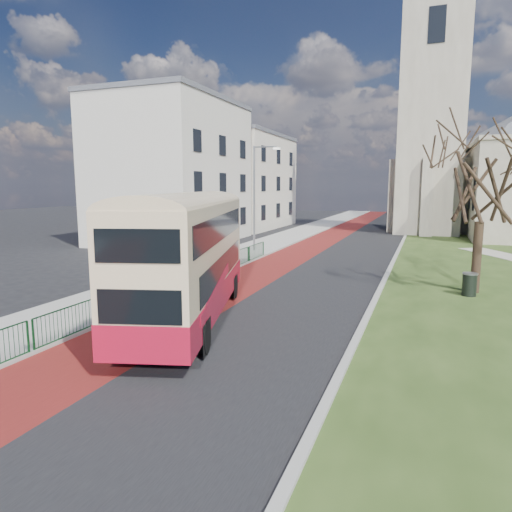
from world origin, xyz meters
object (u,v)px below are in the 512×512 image
at_px(winter_tree_near, 484,164).
at_px(streetlamp, 256,193).
at_px(bus, 189,252).
at_px(litter_bin, 469,284).

bearing_deg(winter_tree_near, streetlamp, 147.46).
bearing_deg(bus, streetlamp, 86.86).
distance_m(bus, litter_bin, 13.18).
bearing_deg(streetlamp, winter_tree_near, -32.54).
distance_m(streetlamp, bus, 18.84).
xyz_separation_m(streetlamp, litter_bin, (14.43, -10.25, -4.01)).
height_order(bus, litter_bin, bus).
relative_size(streetlamp, winter_tree_near, 0.91).
bearing_deg(winter_tree_near, bus, -139.99).
bearing_deg(streetlamp, bus, -77.13).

